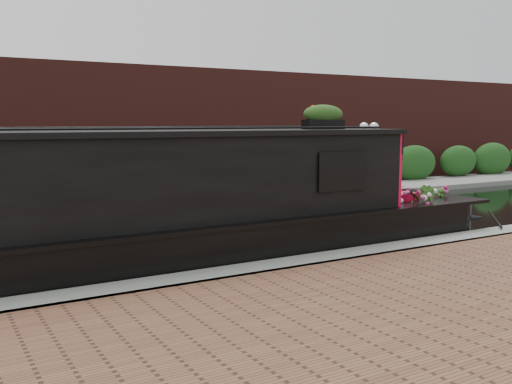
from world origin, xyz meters
TOP-DOWN VIEW (x-y plane):
  - ground at (0.00, 0.00)m, footprint 80.00×80.00m
  - near_bank_coping at (0.00, -3.30)m, footprint 40.00×0.60m
  - far_bank_path at (0.00, 4.20)m, footprint 40.00×2.40m
  - far_hedge at (0.00, 5.10)m, footprint 40.00×1.10m
  - far_brick_wall at (0.00, 7.20)m, footprint 40.00×1.00m
  - narrowboat at (-1.72, -1.93)m, footprint 11.86×2.08m
  - rope_fender at (4.63, -1.93)m, footprint 0.30×0.42m

SIDE VIEW (x-z plane):
  - ground at x=0.00m, z-range 0.00..0.00m
  - near_bank_coping at x=0.00m, z-range -0.25..0.25m
  - far_bank_path at x=0.00m, z-range -0.17..0.17m
  - far_hedge at x=0.00m, z-range -1.40..1.40m
  - far_brick_wall at x=0.00m, z-range -4.00..4.00m
  - rope_fender at x=4.63m, z-range 0.00..0.30m
  - narrowboat at x=-1.72m, z-range -0.57..2.23m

